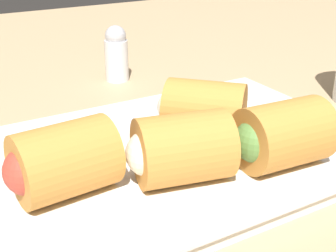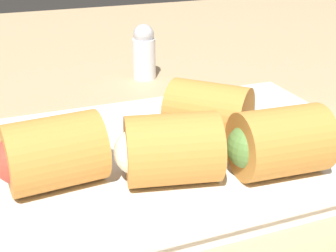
# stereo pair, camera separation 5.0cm
# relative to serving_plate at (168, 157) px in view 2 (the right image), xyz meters

# --- Properties ---
(table_surface) EXTENTS (1.80, 1.40, 0.02)m
(table_surface) POSITION_rel_serving_plate_xyz_m (-0.00, 0.03, -0.02)
(table_surface) COLOR tan
(table_surface) RESTS_ON ground
(serving_plate) EXTENTS (0.33, 0.22, 0.01)m
(serving_plate) POSITION_rel_serving_plate_xyz_m (0.00, 0.00, 0.00)
(serving_plate) COLOR white
(serving_plate) RESTS_ON table_surface
(roll_front_left) EXTENTS (0.08, 0.06, 0.05)m
(roll_front_left) POSITION_rel_serving_plate_xyz_m (-0.02, -0.05, 0.03)
(roll_front_left) COLOR #C68438
(roll_front_left) RESTS_ON serving_plate
(roll_front_right) EXTENTS (0.07, 0.05, 0.05)m
(roll_front_right) POSITION_rel_serving_plate_xyz_m (-0.10, -0.02, 0.03)
(roll_front_right) COLOR #C68438
(roll_front_right) RESTS_ON serving_plate
(roll_back_left) EXTENTS (0.07, 0.05, 0.05)m
(roll_back_left) POSITION_rel_serving_plate_xyz_m (0.06, -0.06, 0.03)
(roll_back_left) COLOR #C68438
(roll_back_left) RESTS_ON serving_plate
(roll_back_right) EXTENTS (0.08, 0.08, 0.05)m
(roll_back_right) POSITION_rel_serving_plate_xyz_m (0.03, 0.01, 0.03)
(roll_back_right) COLOR #C68438
(roll_back_right) RESTS_ON serving_plate
(salt_shaker) EXTENTS (0.03, 0.03, 0.07)m
(salt_shaker) POSITION_rel_serving_plate_xyz_m (0.05, 0.22, 0.03)
(salt_shaker) COLOR silver
(salt_shaker) RESTS_ON table_surface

